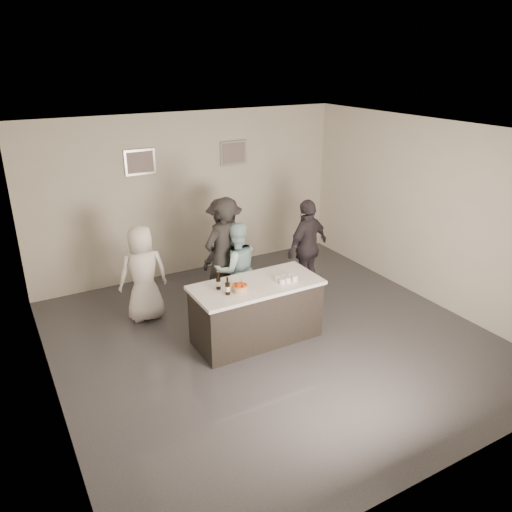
% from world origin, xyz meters
% --- Properties ---
extents(floor, '(6.00, 6.00, 0.00)m').
position_xyz_m(floor, '(0.00, 0.00, 0.00)').
color(floor, '#3D3D42').
rests_on(floor, ground).
extents(ceiling, '(6.00, 6.00, 0.00)m').
position_xyz_m(ceiling, '(0.00, 0.00, 3.00)').
color(ceiling, white).
extents(wall_back, '(6.00, 0.04, 3.00)m').
position_xyz_m(wall_back, '(0.00, 3.00, 1.50)').
color(wall_back, beige).
rests_on(wall_back, ground).
extents(wall_front, '(6.00, 0.04, 3.00)m').
position_xyz_m(wall_front, '(0.00, -3.00, 1.50)').
color(wall_front, beige).
rests_on(wall_front, ground).
extents(wall_left, '(0.04, 6.00, 3.00)m').
position_xyz_m(wall_left, '(-3.00, 0.00, 1.50)').
color(wall_left, beige).
rests_on(wall_left, ground).
extents(wall_right, '(0.04, 6.00, 3.00)m').
position_xyz_m(wall_right, '(3.00, 0.00, 1.50)').
color(wall_right, beige).
rests_on(wall_right, ground).
extents(picture_left, '(0.54, 0.04, 0.44)m').
position_xyz_m(picture_left, '(-0.90, 2.97, 2.20)').
color(picture_left, '#B2B2B7').
rests_on(picture_left, wall_back).
extents(picture_right, '(0.54, 0.04, 0.44)m').
position_xyz_m(picture_right, '(0.90, 2.97, 2.20)').
color(picture_right, '#B2B2B7').
rests_on(picture_right, wall_back).
extents(bar_counter, '(1.86, 0.86, 0.90)m').
position_xyz_m(bar_counter, '(-0.20, 0.13, 0.45)').
color(bar_counter, white).
rests_on(bar_counter, ground).
extents(cake, '(0.21, 0.21, 0.08)m').
position_xyz_m(cake, '(-0.52, 0.03, 0.94)').
color(cake, orange).
rests_on(cake, bar_counter).
extents(beer_bottle_a, '(0.07, 0.07, 0.26)m').
position_xyz_m(beer_bottle_a, '(-0.75, 0.23, 1.03)').
color(beer_bottle_a, black).
rests_on(beer_bottle_a, bar_counter).
extents(beer_bottle_b, '(0.07, 0.07, 0.26)m').
position_xyz_m(beer_bottle_b, '(-0.71, 0.02, 1.03)').
color(beer_bottle_b, black).
rests_on(beer_bottle_b, bar_counter).
extents(tumbler_cluster, '(0.30, 0.19, 0.08)m').
position_xyz_m(tumbler_cluster, '(0.21, -0.00, 0.94)').
color(tumbler_cluster, orange).
rests_on(tumbler_cluster, bar_counter).
extents(candles, '(0.24, 0.08, 0.01)m').
position_xyz_m(candles, '(-0.47, -0.12, 0.90)').
color(candles, pink).
rests_on(candles, bar_counter).
extents(person_main_black, '(0.82, 0.69, 1.93)m').
position_xyz_m(person_main_black, '(-0.27, 1.09, 0.96)').
color(person_main_black, black).
rests_on(person_main_black, ground).
extents(person_main_blue, '(0.80, 0.65, 1.55)m').
position_xyz_m(person_main_blue, '(-0.10, 0.98, 0.78)').
color(person_main_blue, '#A5D1D7').
rests_on(person_main_blue, ground).
extents(person_guest_left, '(0.79, 0.55, 1.55)m').
position_xyz_m(person_guest_left, '(-1.42, 1.54, 0.77)').
color(person_guest_left, white).
rests_on(person_guest_left, ground).
extents(person_guest_right, '(1.07, 0.69, 1.69)m').
position_xyz_m(person_guest_right, '(1.35, 1.09, 0.84)').
color(person_guest_right, '#342F38').
rests_on(person_guest_right, ground).
extents(person_guest_back, '(1.25, 1.06, 1.68)m').
position_xyz_m(person_guest_back, '(0.17, 1.91, 0.84)').
color(person_guest_back, '#28252C').
rests_on(person_guest_back, ground).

